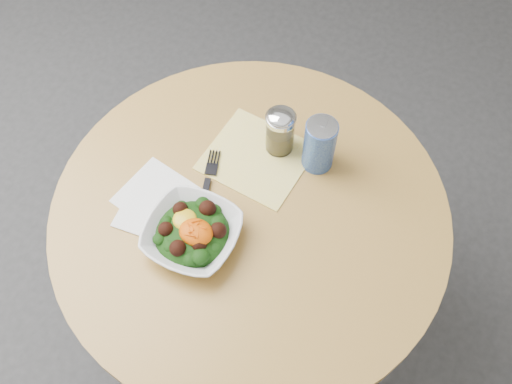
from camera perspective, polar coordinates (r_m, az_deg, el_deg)
ground at (r=1.97m, az=-0.41°, el=-12.44°), size 6.00×6.00×0.00m
table at (r=1.46m, az=-0.54°, el=-5.53°), size 0.90×0.90×0.75m
cloth_napkin at (r=1.35m, az=0.07°, el=3.50°), size 0.25×0.23×0.00m
paper_napkins at (r=1.31m, az=-10.01°, el=-0.94°), size 0.19×0.20×0.00m
salad_bowl at (r=1.23m, az=-6.38°, el=-4.12°), size 0.20×0.20×0.07m
fork at (r=1.31m, az=-4.92°, el=0.57°), size 0.08×0.21×0.00m
spice_shaker at (r=1.32m, az=2.43°, el=6.11°), size 0.07×0.07×0.13m
beverage_can at (r=1.30m, az=6.37°, el=4.72°), size 0.07×0.07×0.14m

